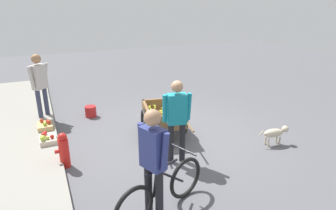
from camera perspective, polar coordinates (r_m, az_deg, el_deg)
ground_plane at (r=6.58m, az=0.55°, el=-6.31°), size 24.00×24.00×0.00m
fruit_cart at (r=6.51m, az=-0.79°, el=-2.37°), size 1.77×1.09×0.72m
vendor_person at (r=5.30m, az=1.70°, el=-1.95°), size 0.26×0.53×1.57m
bicycle at (r=4.35m, az=-1.19°, el=-16.13°), size 0.71×1.57×0.85m
cyclist_person at (r=3.92m, az=-2.87°, el=-9.77°), size 0.49×0.31×1.61m
dog at (r=6.57m, az=19.86°, el=-5.03°), size 0.24×0.67×0.40m
fire_hydrant at (r=5.70m, az=-19.34°, el=-8.17°), size 0.25×0.25×0.67m
plastic_bucket at (r=7.93m, az=-14.61°, el=-1.20°), size 0.29×0.29×0.28m
apple_crate at (r=6.62m, az=-22.03°, el=-6.47°), size 0.44×0.32×0.32m
mixed_fruit_crate at (r=7.32m, az=-22.44°, el=-4.05°), size 0.44×0.32×0.31m
bystander_person at (r=7.81m, az=-23.43°, el=4.15°), size 0.38×0.47×1.67m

